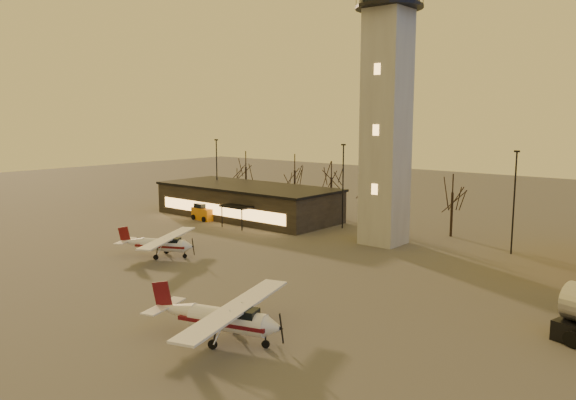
{
  "coord_description": "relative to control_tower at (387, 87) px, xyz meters",
  "views": [
    {
      "loc": [
        29.7,
        -21.15,
        13.33
      ],
      "look_at": [
        1.05,
        13.0,
        6.7
      ],
      "focal_mm": 35.0,
      "sensor_mm": 36.0,
      "label": 1
    }
  ],
  "objects": [
    {
      "name": "terminal",
      "position": [
        -21.99,
        1.98,
        -14.17
      ],
      "size": [
        25.4,
        12.2,
        4.3
      ],
      "color": "black",
      "rests_on": "ground"
    },
    {
      "name": "control_tower",
      "position": [
        0.0,
        0.0,
        0.0
      ],
      "size": [
        6.8,
        6.8,
        32.6
      ],
      "color": "gray",
      "rests_on": "ground"
    },
    {
      "name": "cessna_front",
      "position": [
        6.56,
        -28.91,
        -15.22
      ],
      "size": [
        9.45,
        11.65,
        3.24
      ],
      "rotation": [
        0.0,
        0.0,
        0.3
      ],
      "color": "silver",
      "rests_on": "ground"
    },
    {
      "name": "tree_row",
      "position": [
        -13.7,
        9.16,
        -10.39
      ],
      "size": [
        37.2,
        9.2,
        8.8
      ],
      "color": "black",
      "rests_on": "ground"
    },
    {
      "name": "light_poles",
      "position": [
        0.5,
        1.0,
        -10.92
      ],
      "size": [
        58.5,
        12.25,
        10.14
      ],
      "color": "black",
      "rests_on": "ground"
    },
    {
      "name": "cessna_rear",
      "position": [
        -13.02,
        -18.59,
        -15.36
      ],
      "size": [
        8.2,
        9.73,
        2.83
      ],
      "rotation": [
        0.0,
        0.0,
        0.48
      ],
      "color": "silver",
      "rests_on": "ground"
    },
    {
      "name": "ground",
      "position": [
        0.0,
        -30.0,
        -16.33
      ],
      "size": [
        220.0,
        220.0,
        0.0
      ],
      "primitive_type": "plane",
      "color": "#494643",
      "rests_on": "ground"
    },
    {
      "name": "service_cart",
      "position": [
        -24.99,
        -2.99,
        -15.51
      ],
      "size": [
        3.51,
        2.39,
        2.14
      ],
      "rotation": [
        0.0,
        0.0,
        -0.08
      ],
      "color": "orange",
      "rests_on": "ground"
    }
  ]
}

